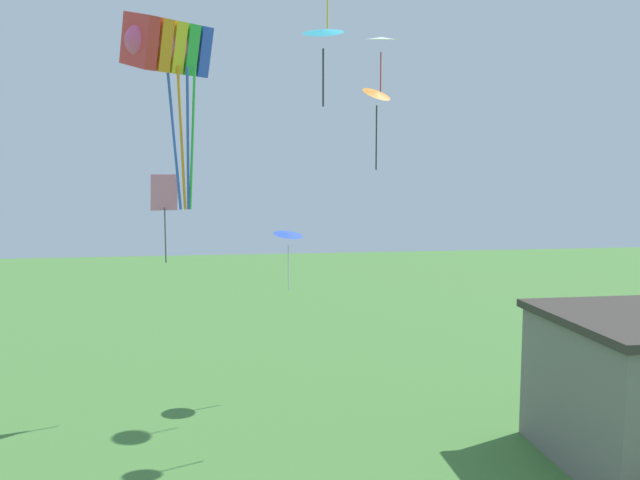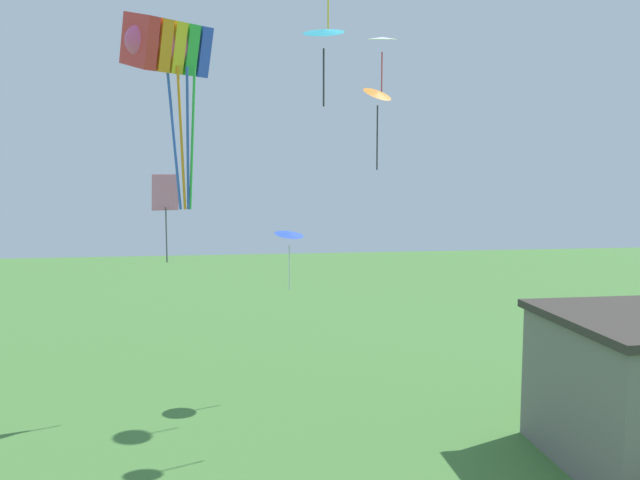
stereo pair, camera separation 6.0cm
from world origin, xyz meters
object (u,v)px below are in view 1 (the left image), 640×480
(kite_orange_delta, at_px, (377,96))
(kite_white_delta, at_px, (381,39))
(kite_pink_diamond, at_px, (164,200))
(kite_blue_delta, at_px, (288,235))
(kite_cyan_delta, at_px, (323,33))
(kite_rainbow_parafoil, at_px, (167,46))

(kite_orange_delta, distance_m, kite_white_delta, 4.36)
(kite_pink_diamond, distance_m, kite_orange_delta, 8.26)
(kite_pink_diamond, height_order, kite_orange_delta, kite_orange_delta)
(kite_blue_delta, xyz_separation_m, kite_white_delta, (3.59, 0.19, 7.40))
(kite_blue_delta, height_order, kite_cyan_delta, kite_cyan_delta)
(kite_cyan_delta, height_order, kite_pink_diamond, kite_cyan_delta)
(kite_blue_delta, height_order, kite_orange_delta, kite_orange_delta)
(kite_cyan_delta, height_order, kite_white_delta, kite_white_delta)
(kite_blue_delta, bearing_deg, kite_cyan_delta, -86.87)
(kite_blue_delta, distance_m, kite_orange_delta, 6.37)
(kite_white_delta, bearing_deg, kite_pink_diamond, -173.08)
(kite_blue_delta, relative_size, kite_orange_delta, 0.84)
(kite_orange_delta, height_order, kite_white_delta, kite_white_delta)
(kite_blue_delta, bearing_deg, kite_rainbow_parafoil, -108.80)
(kite_cyan_delta, bearing_deg, kite_orange_delta, 55.46)
(kite_cyan_delta, xyz_separation_m, kite_orange_delta, (2.28, 3.31, -1.23))
(kite_blue_delta, bearing_deg, kite_white_delta, 2.98)
(kite_white_delta, bearing_deg, kite_rainbow_parafoil, -124.41)
(kite_orange_delta, relative_size, kite_white_delta, 1.20)
(kite_pink_diamond, relative_size, kite_white_delta, 1.36)
(kite_pink_diamond, xyz_separation_m, kite_white_delta, (8.07, 0.98, 6.00))
(kite_pink_diamond, relative_size, kite_orange_delta, 1.14)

